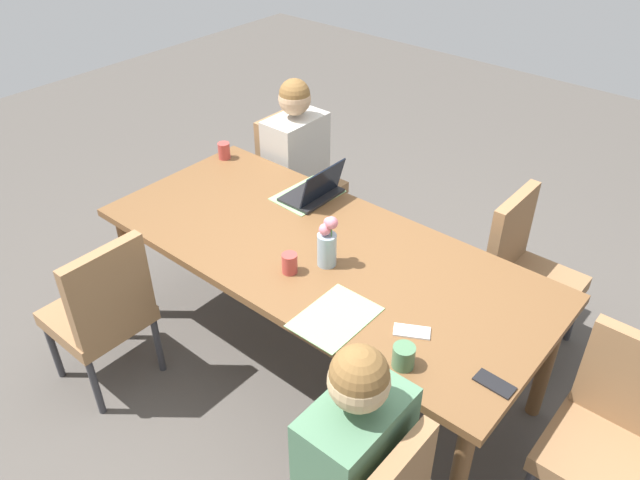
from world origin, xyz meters
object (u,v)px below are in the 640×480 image
object	(u,v)px
chair_head_right_left_far	(614,431)
laptop_far_left_mid	(315,191)
chair_far_left_mid	(294,174)
coffee_mug_near_right	(290,263)
person_far_left_mid	(297,177)
dining_table	(320,260)
chair_far_right_near	(525,268)
coffee_mug_centre_left	(404,356)
flower_vase	(327,243)
coffee_mug_near_left	(224,151)
phone_black	(494,384)
phone_silver	(412,331)
chair_near_right_mid	(103,309)

from	to	relation	value
chair_head_right_left_far	laptop_far_left_mid	bearing A→B (deg)	171.67
chair_far_left_mid	coffee_mug_near_right	distance (m)	1.43
chair_far_left_mid	chair_head_right_left_far	bearing A→B (deg)	-17.18
person_far_left_mid	laptop_far_left_mid	xyz separation A→B (m)	(0.51, -0.41, 0.27)
chair_far_left_mid	dining_table	bearing A→B (deg)	-41.70
chair_far_left_mid	person_far_left_mid	size ratio (longest dim) A/B	0.75
chair_far_right_near	coffee_mug_centre_left	size ratio (longest dim) A/B	9.42
chair_far_left_mid	flower_vase	xyz separation A→B (m)	(1.02, -0.88, 0.38)
flower_vase	coffee_mug_centre_left	world-z (taller)	flower_vase
flower_vase	coffee_mug_near_right	xyz separation A→B (m)	(-0.09, -0.16, -0.07)
coffee_mug_near_left	phone_black	world-z (taller)	coffee_mug_near_left
flower_vase	coffee_mug_near_left	bearing A→B (deg)	160.23
coffee_mug_near_right	phone_silver	bearing A→B (deg)	2.26
flower_vase	laptop_far_left_mid	xyz separation A→B (m)	(-0.43, 0.41, -0.07)
dining_table	coffee_mug_near_left	world-z (taller)	coffee_mug_near_left
chair_far_left_mid	chair_head_right_left_far	size ratio (longest dim) A/B	1.00
chair_far_left_mid	phone_silver	bearing A→B (deg)	-32.82
coffee_mug_near_left	chair_head_right_left_far	bearing A→B (deg)	-6.02
laptop_far_left_mid	coffee_mug_near_left	world-z (taller)	laptop_far_left_mid
laptop_far_left_mid	coffee_mug_centre_left	distance (m)	1.29
chair_head_right_left_far	coffee_mug_centre_left	size ratio (longest dim) A/B	9.42
laptop_far_left_mid	phone_black	world-z (taller)	laptop_far_left_mid
person_far_left_mid	chair_far_right_near	distance (m)	1.56
chair_far_left_mid	chair_near_right_mid	distance (m)	1.63
flower_vase	laptop_far_left_mid	world-z (taller)	flower_vase
laptop_far_left_mid	chair_far_right_near	bearing A→B (deg)	25.73
chair_head_right_left_far	laptop_far_left_mid	world-z (taller)	laptop_far_left_mid
chair_far_right_near	laptop_far_left_mid	xyz separation A→B (m)	(-1.05, -0.51, 0.30)
laptop_far_left_mid	coffee_mug_near_right	world-z (taller)	laptop_far_left_mid
dining_table	coffee_mug_centre_left	size ratio (longest dim) A/B	23.88
chair_near_right_mid	laptop_far_left_mid	xyz separation A→B (m)	(0.39, 1.15, 0.30)
person_far_left_mid	laptop_far_left_mid	distance (m)	0.71
person_far_left_mid	chair_near_right_mid	xyz separation A→B (m)	(0.12, -1.56, -0.03)
coffee_mug_near_right	coffee_mug_centre_left	distance (m)	0.74
coffee_mug_near_right	coffee_mug_centre_left	xyz separation A→B (m)	(0.73, -0.15, -0.00)
chair_head_right_left_far	flower_vase	size ratio (longest dim) A/B	3.37
chair_far_left_mid	coffee_mug_near_right	xyz separation A→B (m)	(0.92, -1.04, 0.31)
coffee_mug_near_right	flower_vase	bearing A→B (deg)	59.73
chair_far_right_near	chair_head_right_left_far	bearing A→B (deg)	-46.33
coffee_mug_near_left	coffee_mug_near_right	size ratio (longest dim) A/B	1.02
chair_far_right_near	coffee_mug_near_left	bearing A→B (deg)	-164.27
phone_silver	coffee_mug_centre_left	bearing A→B (deg)	-96.49
chair_near_right_mid	phone_silver	size ratio (longest dim) A/B	6.00
coffee_mug_near_left	phone_black	xyz separation A→B (m)	(2.11, -0.59, -0.05)
person_far_left_mid	flower_vase	size ratio (longest dim) A/B	4.47
chair_near_right_mid	phone_silver	xyz separation A→B (m)	(1.39, 0.60, 0.26)
coffee_mug_centre_left	phone_black	xyz separation A→B (m)	(0.32, 0.14, -0.04)
chair_near_right_mid	coffee_mug_near_right	distance (m)	0.98
chair_far_right_near	laptop_far_left_mid	size ratio (longest dim) A/B	2.81
coffee_mug_centre_left	dining_table	bearing A→B (deg)	152.69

